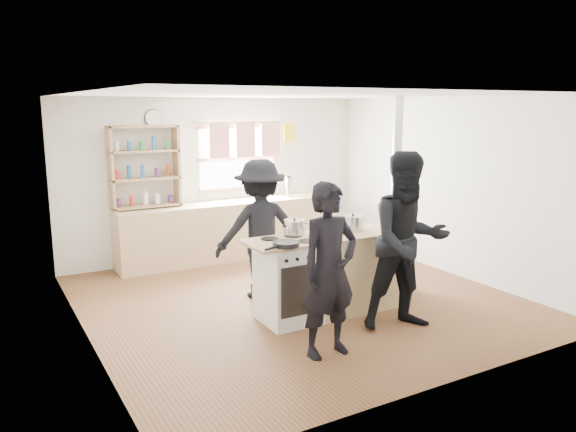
{
  "coord_description": "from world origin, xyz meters",
  "views": [
    {
      "loc": [
        -3.41,
        -5.73,
        2.38
      ],
      "look_at": [
        -0.2,
        -0.1,
        1.1
      ],
      "focal_mm": 35.0,
      "sensor_mm": 36.0,
      "label": 1
    }
  ],
  "objects_px": {
    "flue_heater": "(394,243)",
    "person_near_right": "(408,242)",
    "thermos": "(289,187)",
    "stockpot_stove": "(295,227)",
    "roast_tray": "(333,230)",
    "person_far": "(260,229)",
    "stockpot_counter": "(353,223)",
    "skillet_greens": "(286,244)",
    "bread_board": "(393,225)",
    "person_near_left": "(329,270)",
    "cooking_island": "(333,273)"
  },
  "relations": [
    {
      "from": "skillet_greens",
      "to": "stockpot_counter",
      "type": "bearing_deg",
      "value": 15.36
    },
    {
      "from": "bread_board",
      "to": "person_near_right",
      "type": "distance_m",
      "value": 0.77
    },
    {
      "from": "stockpot_stove",
      "to": "flue_heater",
      "type": "distance_m",
      "value": 1.52
    },
    {
      "from": "roast_tray",
      "to": "stockpot_stove",
      "type": "relative_size",
      "value": 1.31
    },
    {
      "from": "stockpot_stove",
      "to": "flue_heater",
      "type": "xyz_separation_m",
      "value": [
        1.48,
        0.01,
        -0.37
      ]
    },
    {
      "from": "flue_heater",
      "to": "person_near_right",
      "type": "bearing_deg",
      "value": -123.57
    },
    {
      "from": "stockpot_counter",
      "to": "flue_heater",
      "type": "distance_m",
      "value": 0.84
    },
    {
      "from": "stockpot_stove",
      "to": "person_near_left",
      "type": "height_order",
      "value": "person_near_left"
    },
    {
      "from": "person_near_left",
      "to": "flue_heater",
      "type": "bearing_deg",
      "value": 29.99
    },
    {
      "from": "cooking_island",
      "to": "person_near_left",
      "type": "xyz_separation_m",
      "value": [
        -0.68,
        -0.94,
        0.38
      ]
    },
    {
      "from": "roast_tray",
      "to": "flue_heater",
      "type": "distance_m",
      "value": 1.1
    },
    {
      "from": "stockpot_stove",
      "to": "thermos",
      "type": "bearing_deg",
      "value": 61.57
    },
    {
      "from": "stockpot_stove",
      "to": "person_far",
      "type": "bearing_deg",
      "value": 97.48
    },
    {
      "from": "bread_board",
      "to": "person_near_left",
      "type": "distance_m",
      "value": 1.69
    },
    {
      "from": "thermos",
      "to": "stockpot_counter",
      "type": "relative_size",
      "value": 1.23
    },
    {
      "from": "stockpot_counter",
      "to": "person_near_left",
      "type": "relative_size",
      "value": 0.15
    },
    {
      "from": "thermos",
      "to": "stockpot_stove",
      "type": "distance_m",
      "value": 2.93
    },
    {
      "from": "stockpot_counter",
      "to": "person_near_right",
      "type": "distance_m",
      "value": 0.87
    },
    {
      "from": "person_near_right",
      "to": "person_far",
      "type": "distance_m",
      "value": 1.9
    },
    {
      "from": "stockpot_counter",
      "to": "person_near_left",
      "type": "bearing_deg",
      "value": -134.94
    },
    {
      "from": "stockpot_stove",
      "to": "person_near_right",
      "type": "height_order",
      "value": "person_near_right"
    },
    {
      "from": "stockpot_stove",
      "to": "bread_board",
      "type": "xyz_separation_m",
      "value": [
        1.19,
        -0.3,
        -0.04
      ]
    },
    {
      "from": "cooking_island",
      "to": "skillet_greens",
      "type": "distance_m",
      "value": 0.92
    },
    {
      "from": "stockpot_counter",
      "to": "stockpot_stove",
      "type": "bearing_deg",
      "value": 171.06
    },
    {
      "from": "thermos",
      "to": "person_near_left",
      "type": "distance_m",
      "value": 4.07
    },
    {
      "from": "thermos",
      "to": "cooking_island",
      "type": "height_order",
      "value": "thermos"
    },
    {
      "from": "cooking_island",
      "to": "person_far",
      "type": "height_order",
      "value": "person_far"
    },
    {
      "from": "flue_heater",
      "to": "person_far",
      "type": "distance_m",
      "value": 1.72
    },
    {
      "from": "thermos",
      "to": "bread_board",
      "type": "height_order",
      "value": "thermos"
    },
    {
      "from": "thermos",
      "to": "person_far",
      "type": "distance_m",
      "value": 2.41
    },
    {
      "from": "stockpot_counter",
      "to": "flue_heater",
      "type": "bearing_deg",
      "value": 9.31
    },
    {
      "from": "roast_tray",
      "to": "person_far",
      "type": "xyz_separation_m",
      "value": [
        -0.53,
        0.83,
        -0.1
      ]
    },
    {
      "from": "thermos",
      "to": "person_near_right",
      "type": "relative_size",
      "value": 0.17
    },
    {
      "from": "thermos",
      "to": "person_far",
      "type": "xyz_separation_m",
      "value": [
        -1.49,
        -1.89,
        -0.19
      ]
    },
    {
      "from": "bread_board",
      "to": "skillet_greens",
      "type": "bearing_deg",
      "value": -175.94
    },
    {
      "from": "flue_heater",
      "to": "person_far",
      "type": "height_order",
      "value": "flue_heater"
    },
    {
      "from": "cooking_island",
      "to": "stockpot_stove",
      "type": "height_order",
      "value": "stockpot_stove"
    },
    {
      "from": "bread_board",
      "to": "flue_heater",
      "type": "bearing_deg",
      "value": 46.82
    },
    {
      "from": "skillet_greens",
      "to": "stockpot_stove",
      "type": "relative_size",
      "value": 1.48
    },
    {
      "from": "cooking_island",
      "to": "thermos",
      "type": "bearing_deg",
      "value": 70.29
    },
    {
      "from": "skillet_greens",
      "to": "roast_tray",
      "type": "height_order",
      "value": "roast_tray"
    },
    {
      "from": "cooking_island",
      "to": "skillet_greens",
      "type": "bearing_deg",
      "value": -163.78
    },
    {
      "from": "flue_heater",
      "to": "thermos",
      "type": "bearing_deg",
      "value": 91.85
    },
    {
      "from": "flue_heater",
      "to": "stockpot_stove",
      "type": "bearing_deg",
      "value": -179.74
    },
    {
      "from": "cooking_island",
      "to": "person_near_right",
      "type": "xyz_separation_m",
      "value": [
        0.42,
        -0.79,
        0.49
      ]
    },
    {
      "from": "roast_tray",
      "to": "stockpot_counter",
      "type": "height_order",
      "value": "stockpot_counter"
    },
    {
      "from": "flue_heater",
      "to": "bread_board",
      "type": "bearing_deg",
      "value": -133.18
    },
    {
      "from": "person_near_right",
      "to": "person_far",
      "type": "relative_size",
      "value": 1.1
    },
    {
      "from": "stockpot_counter",
      "to": "person_near_right",
      "type": "relative_size",
      "value": 0.14
    },
    {
      "from": "cooking_island",
      "to": "bread_board",
      "type": "bearing_deg",
      "value": -7.85
    }
  ]
}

